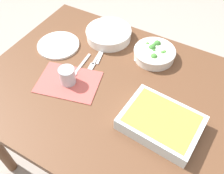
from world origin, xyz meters
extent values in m
plane|color=#9E9389|center=(0.00, 0.00, 0.00)|extent=(6.00, 6.00, 0.00)
cube|color=brown|center=(0.00, 0.00, 0.72)|extent=(1.20, 0.90, 0.04)
cylinder|color=brown|center=(-0.54, -0.39, 0.35)|extent=(0.06, 0.06, 0.70)
cylinder|color=brown|center=(0.54, -0.39, 0.35)|extent=(0.06, 0.06, 0.70)
cube|color=#B24C47|center=(0.19, 0.07, 0.74)|extent=(0.32, 0.26, 0.00)
cylinder|color=white|center=(0.19, -0.29, 0.77)|extent=(0.24, 0.24, 0.05)
torus|color=white|center=(0.19, -0.29, 0.79)|extent=(0.25, 0.25, 0.01)
cylinder|color=olive|center=(0.19, -0.29, 0.77)|extent=(0.20, 0.20, 0.03)
sphere|color=silver|center=(0.21, -0.28, 0.79)|extent=(0.02, 0.02, 0.02)
sphere|color=silver|center=(0.19, -0.30, 0.79)|extent=(0.01, 0.01, 0.01)
sphere|color=silver|center=(0.21, -0.29, 0.79)|extent=(0.02, 0.02, 0.02)
cylinder|color=white|center=(-0.09, -0.27, 0.77)|extent=(0.20, 0.20, 0.05)
torus|color=white|center=(-0.09, -0.27, 0.79)|extent=(0.21, 0.21, 0.01)
cylinder|color=#8CB272|center=(-0.09, -0.27, 0.77)|extent=(0.16, 0.16, 0.02)
sphere|color=#3D7A33|center=(-0.08, -0.33, 0.79)|extent=(0.04, 0.04, 0.04)
sphere|color=#569E42|center=(-0.03, -0.30, 0.78)|extent=(0.02, 0.02, 0.02)
sphere|color=#3D7A33|center=(-0.08, -0.27, 0.78)|extent=(0.02, 0.02, 0.02)
sphere|color=#478C38|center=(-0.10, -0.23, 0.79)|extent=(0.03, 0.03, 0.03)
sphere|color=#478C38|center=(-0.13, -0.28, 0.78)|extent=(0.02, 0.02, 0.02)
sphere|color=#478C38|center=(-0.07, -0.31, 0.78)|extent=(0.02, 0.02, 0.02)
sphere|color=#3D7A33|center=(-0.07, -0.29, 0.79)|extent=(0.04, 0.04, 0.04)
sphere|color=#569E42|center=(-0.13, -0.29, 0.78)|extent=(0.02, 0.02, 0.02)
sphere|color=#3D7A33|center=(-0.07, -0.31, 0.79)|extent=(0.03, 0.03, 0.03)
cube|color=silver|center=(-0.27, 0.09, 0.77)|extent=(0.32, 0.24, 0.06)
cube|color=gold|center=(-0.27, 0.09, 0.78)|extent=(0.28, 0.21, 0.04)
cylinder|color=#B2BCC6|center=(0.19, 0.07, 0.78)|extent=(0.07, 0.07, 0.08)
cylinder|color=black|center=(0.19, 0.07, 0.77)|extent=(0.06, 0.06, 0.05)
cylinder|color=white|center=(0.39, -0.11, 0.75)|extent=(0.22, 0.22, 0.01)
cube|color=silver|center=(0.15, -0.16, 0.74)|extent=(0.05, 0.14, 0.01)
ellipsoid|color=silver|center=(0.17, -0.24, 0.75)|extent=(0.03, 0.05, 0.01)
cube|color=silver|center=(-0.09, -0.27, 0.74)|extent=(0.11, 0.11, 0.01)
ellipsoid|color=silver|center=(-0.03, -0.21, 0.75)|extent=(0.05, 0.05, 0.01)
cube|color=silver|center=(0.20, -0.06, 0.74)|extent=(0.02, 0.14, 0.01)
ellipsoid|color=silver|center=(0.19, 0.02, 0.75)|extent=(0.03, 0.04, 0.01)
cube|color=silver|center=(0.16, -0.15, 0.74)|extent=(0.03, 0.14, 0.01)
cube|color=silver|center=(0.15, -0.06, 0.74)|extent=(0.03, 0.05, 0.01)
camera|label=1|loc=(-0.36, 0.63, 1.61)|focal=39.71mm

